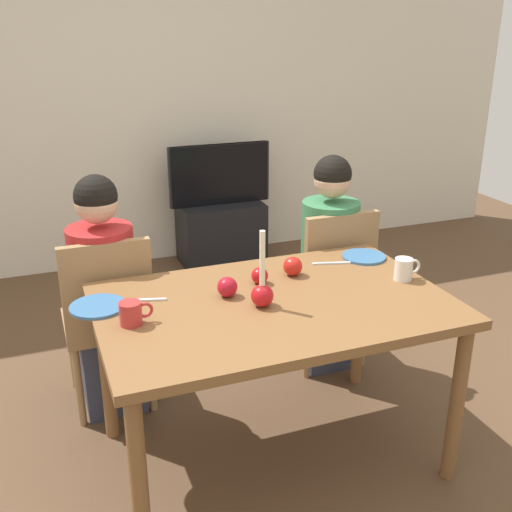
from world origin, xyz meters
TOP-DOWN VIEW (x-y plane):
  - ground_plane at (0.00, 0.00)m, footprint 7.68×7.68m
  - back_wall at (0.00, 2.60)m, footprint 6.40×0.10m
  - dining_table at (0.00, 0.00)m, footprint 1.40×0.90m
  - chair_left at (-0.59, 0.61)m, footprint 0.40×0.40m
  - chair_right at (0.58, 0.61)m, footprint 0.40×0.40m
  - person_left_child at (-0.59, 0.64)m, footprint 0.30×0.30m
  - person_right_child at (0.58, 0.64)m, footprint 0.30×0.30m
  - tv_stand at (0.51, 2.30)m, footprint 0.64×0.40m
  - tv at (0.51, 2.30)m, footprint 0.79×0.05m
  - candle_centerpiece at (-0.06, -0.03)m, footprint 0.09×0.09m
  - plate_left at (-0.67, 0.19)m, footprint 0.22×0.22m
  - plate_right at (0.58, 0.29)m, footprint 0.20×0.20m
  - mug_left at (-0.56, -0.00)m, footprint 0.13×0.08m
  - mug_right at (0.61, 0.00)m, footprint 0.12×0.08m
  - fork_left at (-0.49, 0.18)m, footprint 0.18×0.06m
  - fork_right at (0.40, 0.27)m, footprint 0.18×0.06m
  - apple_near_candle at (0.18, 0.21)m, footprint 0.09×0.09m
  - apple_by_left_plate at (-0.16, 0.11)m, footprint 0.08×0.08m
  - apple_by_right_mug at (0.01, 0.18)m, footprint 0.07×0.07m

SIDE VIEW (x-z plane):
  - ground_plane at x=0.00m, z-range 0.00..0.00m
  - tv_stand at x=0.51m, z-range 0.00..0.48m
  - chair_left at x=-0.59m, z-range 0.06..0.96m
  - chair_right at x=0.58m, z-range 0.06..0.96m
  - person_left_child at x=-0.59m, z-range -0.02..1.16m
  - person_right_child at x=0.58m, z-range -0.02..1.16m
  - dining_table at x=0.00m, z-range 0.29..1.04m
  - tv at x=0.51m, z-range 0.48..0.94m
  - fork_left at x=-0.49m, z-range 0.75..0.76m
  - fork_right at x=0.40m, z-range 0.75..0.76m
  - plate_left at x=-0.67m, z-range 0.75..0.76m
  - plate_right at x=0.58m, z-range 0.75..0.76m
  - apple_by_right_mug at x=0.01m, z-range 0.75..0.82m
  - apple_by_left_plate at x=-0.16m, z-range 0.75..0.83m
  - apple_near_candle at x=0.18m, z-range 0.75..0.84m
  - mug_left at x=-0.56m, z-range 0.75..0.84m
  - mug_right at x=0.61m, z-range 0.75..0.85m
  - candle_centerpiece at x=-0.06m, z-range 0.66..0.97m
  - back_wall at x=0.00m, z-range 0.00..2.60m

